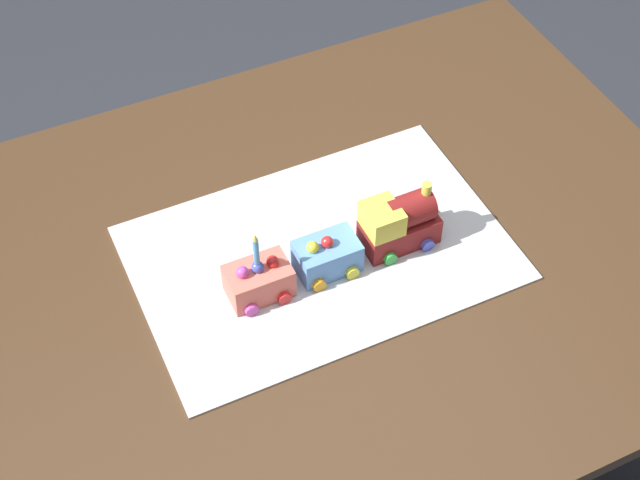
{
  "coord_description": "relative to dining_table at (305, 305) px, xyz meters",
  "views": [
    {
      "loc": [
        0.38,
        0.87,
        1.9
      ],
      "look_at": [
        -0.03,
        -0.01,
        0.77
      ],
      "focal_mm": 51.79,
      "sensor_mm": 36.0,
      "label": 1
    }
  ],
  "objects": [
    {
      "name": "ground_plane",
      "position": [
        0.0,
        0.0,
        -0.63
      ],
      "size": [
        8.0,
        8.0,
        0.0
      ],
      "primitive_type": "plane",
      "color": "#2D3038"
    },
    {
      "name": "dining_table",
      "position": [
        0.0,
        0.0,
        0.0
      ],
      "size": [
        1.4,
        1.0,
        0.74
      ],
      "color": "#4C331E",
      "rests_on": "ground"
    },
    {
      "name": "birthday_candle",
      "position": [
        0.09,
        0.02,
        0.21
      ],
      "size": [
        0.01,
        0.01,
        0.07
      ],
      "color": "#4CA5E5",
      "rests_on": "cake_car_caboose_coral"
    },
    {
      "name": "cake_car_caboose_coral",
      "position": [
        0.09,
        0.02,
        0.14
      ],
      "size": [
        0.1,
        0.08,
        0.07
      ],
      "color": "#F27260",
      "rests_on": "cake_board"
    },
    {
      "name": "cake_locomotive",
      "position": [
        -0.16,
        0.02,
        0.16
      ],
      "size": [
        0.14,
        0.08,
        0.12
      ],
      "color": "maroon",
      "rests_on": "cake_board"
    },
    {
      "name": "cake_board",
      "position": [
        -0.03,
        -0.01,
        0.11
      ],
      "size": [
        0.6,
        0.4,
        0.0
      ],
      "primitive_type": "cube",
      "color": "silver",
      "rests_on": "dining_table"
    },
    {
      "name": "cake_car_gondola_sky_blue",
      "position": [
        -0.03,
        0.02,
        0.14
      ],
      "size": [
        0.1,
        0.08,
        0.07
      ],
      "color": "#669EEA",
      "rests_on": "cake_board"
    }
  ]
}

